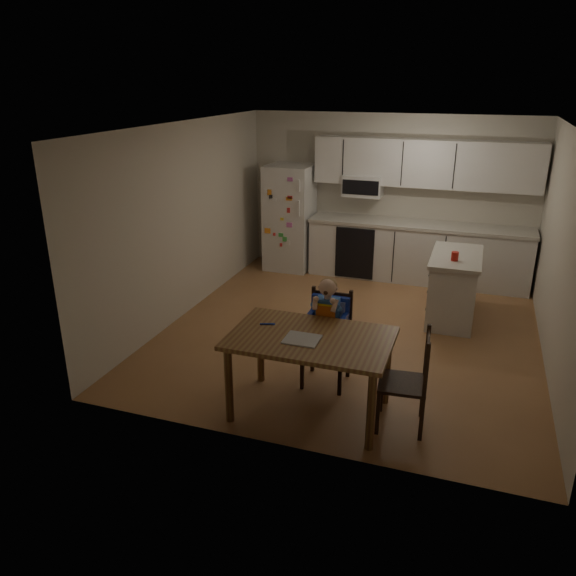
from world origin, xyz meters
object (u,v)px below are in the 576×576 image
(refrigerator, at_px, (290,218))
(chair_side, at_px, (414,375))
(dining_table, at_px, (311,347))
(kitchen_island, at_px, (453,287))
(chair_booster, at_px, (328,320))
(red_cup, at_px, (455,256))

(refrigerator, height_order, chair_side, refrigerator)
(chair_side, bearing_deg, dining_table, -91.64)
(kitchen_island, distance_m, chair_side, 2.68)
(dining_table, distance_m, chair_booster, 0.62)
(refrigerator, bearing_deg, chair_side, -57.64)
(red_cup, relative_size, chair_side, 0.12)
(chair_booster, relative_size, chair_side, 1.22)
(dining_table, height_order, chair_side, chair_side)
(chair_booster, bearing_deg, red_cup, 58.39)
(kitchen_island, height_order, red_cup, red_cup)
(refrigerator, height_order, dining_table, refrigerator)
(refrigerator, relative_size, kitchen_island, 1.43)
(red_cup, height_order, chair_booster, chair_booster)
(kitchen_island, height_order, dining_table, kitchen_island)
(kitchen_island, bearing_deg, chair_side, -93.84)
(red_cup, xyz_separation_m, dining_table, (-1.11, -2.49, -0.25))
(refrigerator, xyz_separation_m, dining_table, (1.59, -4.06, -0.16))
(kitchen_island, relative_size, chair_side, 1.25)
(chair_side, bearing_deg, red_cup, 170.97)
(red_cup, relative_size, chair_booster, 0.10)
(refrigerator, bearing_deg, dining_table, -68.60)
(refrigerator, xyz_separation_m, chair_side, (2.54, -4.00, -0.31))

